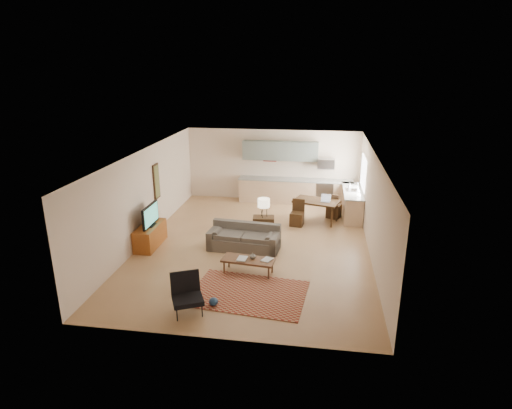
% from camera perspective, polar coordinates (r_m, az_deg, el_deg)
% --- Properties ---
extents(room, '(9.00, 9.00, 9.00)m').
position_cam_1_polar(room, '(12.01, -0.21, 0.46)').
color(room, '#A77A4F').
rests_on(room, ground).
extents(kitchen_counter_back, '(4.26, 0.64, 0.92)m').
position_cam_1_polar(kitchen_counter_back, '(16.16, 5.22, 1.80)').
color(kitchen_counter_back, tan).
rests_on(kitchen_counter_back, ground).
extents(kitchen_counter_right, '(0.64, 2.26, 0.92)m').
position_cam_1_polar(kitchen_counter_right, '(15.05, 12.67, 0.17)').
color(kitchen_counter_right, tan).
rests_on(kitchen_counter_right, ground).
extents(kitchen_range, '(0.62, 0.62, 0.90)m').
position_cam_1_polar(kitchen_range, '(16.14, 9.12, 1.58)').
color(kitchen_range, '#A5A8AD').
rests_on(kitchen_range, ground).
extents(kitchen_microwave, '(0.62, 0.40, 0.35)m').
position_cam_1_polar(kitchen_microwave, '(15.88, 9.32, 5.41)').
color(kitchen_microwave, '#A5A8AD').
rests_on(kitchen_microwave, room).
extents(upper_cabinets, '(2.80, 0.34, 0.70)m').
position_cam_1_polar(upper_cabinets, '(15.99, 3.25, 7.17)').
color(upper_cabinets, slate).
rests_on(upper_cabinets, room).
extents(window_right, '(0.02, 1.40, 1.05)m').
position_cam_1_polar(window_right, '(14.78, 14.12, 4.14)').
color(window_right, white).
rests_on(window_right, room).
extents(wall_art_left, '(0.06, 0.42, 1.10)m').
position_cam_1_polar(wall_art_left, '(13.62, -13.11, 3.02)').
color(wall_art_left, olive).
rests_on(wall_art_left, room).
extents(triptych, '(1.70, 0.04, 0.50)m').
position_cam_1_polar(triptych, '(16.21, 1.87, 6.62)').
color(triptych, beige).
rests_on(triptych, room).
extents(rug, '(2.75, 2.04, 0.02)m').
position_cam_1_polar(rug, '(10.02, -1.01, -11.75)').
color(rug, maroon).
rests_on(rug, floor).
extents(sofa, '(2.15, 1.09, 0.72)m').
position_cam_1_polar(sofa, '(12.09, -1.64, -4.42)').
color(sofa, '#564F46').
rests_on(sofa, floor).
extents(coffee_table, '(1.37, 0.67, 0.40)m').
position_cam_1_polar(coffee_table, '(10.82, -1.05, -8.21)').
color(coffee_table, '#53331E').
rests_on(coffee_table, floor).
extents(book_a, '(0.29, 0.35, 0.03)m').
position_cam_1_polar(book_a, '(10.76, -2.48, -7.17)').
color(book_a, maroon).
rests_on(book_a, coffee_table).
extents(book_b, '(0.44, 0.46, 0.02)m').
position_cam_1_polar(book_b, '(10.74, 0.98, -7.22)').
color(book_b, navy).
rests_on(book_b, coffee_table).
extents(vase, '(0.19, 0.19, 0.17)m').
position_cam_1_polar(vase, '(10.72, -0.44, -6.83)').
color(vase, black).
rests_on(vase, coffee_table).
extents(armchair, '(0.96, 0.96, 0.83)m').
position_cam_1_polar(armchair, '(9.26, -9.15, -11.85)').
color(armchair, black).
rests_on(armchair, floor).
extents(tv_credenza, '(0.52, 1.35, 0.62)m').
position_cam_1_polar(tv_credenza, '(12.71, -13.92, -4.04)').
color(tv_credenza, brown).
rests_on(tv_credenza, floor).
extents(tv, '(0.10, 1.04, 0.62)m').
position_cam_1_polar(tv, '(12.48, -13.92, -1.41)').
color(tv, black).
rests_on(tv, tv_credenza).
extents(console_table, '(0.67, 0.48, 0.73)m').
position_cam_1_polar(console_table, '(12.72, 1.01, -3.21)').
color(console_table, '#311F10').
rests_on(console_table, floor).
extents(table_lamp, '(0.37, 0.37, 0.58)m').
position_cam_1_polar(table_lamp, '(12.50, 1.03, -0.41)').
color(table_lamp, beige).
rests_on(table_lamp, console_table).
extents(dining_table, '(1.63, 1.23, 0.73)m').
position_cam_1_polar(dining_table, '(14.34, 8.00, -0.85)').
color(dining_table, '#311F10').
rests_on(dining_table, floor).
extents(dining_chair_near, '(0.47, 0.49, 0.86)m').
position_cam_1_polar(dining_chair_near, '(13.89, 5.50, -1.12)').
color(dining_chair_near, '#311F10').
rests_on(dining_chair_near, floor).
extents(dining_chair_far, '(0.56, 0.57, 0.88)m').
position_cam_1_polar(dining_chair_far, '(14.77, 10.38, -0.11)').
color(dining_chair_far, '#311F10').
rests_on(dining_chair_far, floor).
extents(laptop, '(0.34, 0.27, 0.23)m').
position_cam_1_polar(laptop, '(14.10, 9.26, 0.82)').
color(laptop, '#A5A8AD').
rests_on(laptop, dining_table).
extents(soap_bottle, '(0.13, 0.13, 0.19)m').
position_cam_1_polar(soap_bottle, '(15.11, 12.38, 2.47)').
color(soap_bottle, beige).
rests_on(soap_bottle, kitchen_counter_right).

